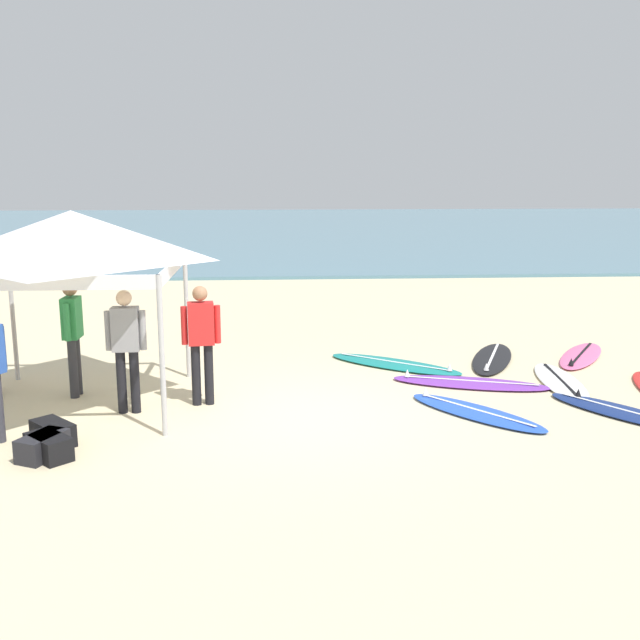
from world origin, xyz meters
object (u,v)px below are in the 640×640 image
canopy_tent (72,237)px  surfboard_teal (395,364)px  surfboard_purple (470,383)px  person_red (201,337)px  person_grey (126,343)px  surfboard_black (492,358)px  gear_bag_by_pole (53,433)px  gear_bag_on_sand (43,446)px  gear_bag_near_tent (49,447)px  surfboard_pink (581,356)px  surfboard_blue (476,412)px  surfboard_white (560,382)px  surfboard_navy (622,412)px  person_green (73,331)px

canopy_tent → surfboard_teal: canopy_tent is taller
surfboard_purple → person_red: size_ratio=1.46×
surfboard_teal → person_grey: (-4.05, -2.22, 0.95)m
surfboard_black → canopy_tent: bearing=-162.4°
gear_bag_by_pole → gear_bag_on_sand: 0.44m
surfboard_teal → person_grey: person_grey is taller
gear_bag_near_tent → gear_bag_by_pole: size_ratio=1.00×
surfboard_pink → person_red: 6.92m
surfboard_blue → gear_bag_by_pole: bearing=-171.8°
surfboard_white → surfboard_navy: size_ratio=1.06×
surfboard_black → surfboard_navy: size_ratio=1.13×
surfboard_navy → surfboard_teal: bearing=134.9°
surfboard_white → surfboard_teal: bearing=153.3°
surfboard_pink → person_red: person_red is taller
surfboard_teal → surfboard_pink: bearing=6.2°
surfboard_pink → surfboard_blue: bearing=-132.3°
surfboard_pink → person_red: bearing=-160.6°
surfboard_navy → surfboard_pink: bearing=77.3°
surfboard_blue → person_red: 3.95m
surfboard_purple → surfboard_teal: size_ratio=1.06×
surfboard_teal → person_red: (-3.07, -1.91, 0.95)m
surfboard_pink → gear_bag_by_pole: 8.97m
surfboard_purple → person_grey: size_ratio=1.46×
surfboard_teal → surfboard_white: (2.42, -1.22, 0.00)m
surfboard_teal → gear_bag_near_tent: (-4.67, -3.85, 0.10)m
surfboard_black → surfboard_teal: size_ratio=1.01×
person_grey → gear_bag_near_tent: bearing=-110.9°
canopy_tent → surfboard_white: canopy_tent is taller
surfboard_blue → surfboard_pink: size_ratio=0.97×
gear_bag_by_pole → surfboard_teal: bearing=35.4°
surfboard_navy → gear_bag_near_tent: 7.46m
gear_bag_near_tent → gear_bag_on_sand: bearing=160.7°
surfboard_blue → surfboard_teal: same height
surfboard_navy → surfboard_white: bearing=100.7°
surfboard_teal → gear_bag_on_sand: size_ratio=3.94×
person_red → surfboard_navy: bearing=-7.9°
person_red → surfboard_teal: bearing=31.9°
surfboard_navy → person_grey: size_ratio=1.24×
canopy_tent → person_red: size_ratio=1.65×
person_red → gear_bag_on_sand: size_ratio=2.85×
surfboard_white → gear_bag_near_tent: size_ratio=3.72×
surfboard_purple → gear_bag_on_sand: gear_bag_on_sand is taller
surfboard_purple → surfboard_black: same height
person_grey → gear_bag_by_pole: size_ratio=2.85×
surfboard_black → person_grey: (-5.81, -2.48, 0.95)m
surfboard_teal → person_green: size_ratio=1.38×
surfboard_pink → surfboard_navy: size_ratio=1.02×
person_grey → gear_bag_near_tent: person_grey is taller
surfboard_white → gear_bag_on_sand: (-7.17, -2.60, 0.10)m
person_grey → surfboard_pink: bearing=19.2°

